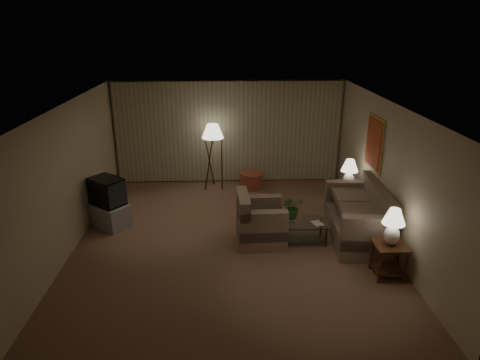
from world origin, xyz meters
The scene contains 16 objects.
ground centered at (0.00, 0.00, 0.00)m, with size 7.00×7.00×0.00m, color #8D634E.
room_shell centered at (0.02, 1.51, 1.75)m, with size 6.04×7.02×2.72m.
sofa centered at (2.50, 0.01, 0.44)m, with size 2.11×1.26×0.88m.
armchair centered at (0.60, -0.05, 0.40)m, with size 1.04×0.99×0.80m.
side_table_near centered at (2.65, -1.34, 0.41)m, with size 0.54×0.54×0.60m.
side_table_far centered at (2.65, 1.26, 0.39)m, with size 0.44×0.37×0.60m.
table_lamp_near centered at (2.65, -1.34, 0.98)m, with size 0.37×0.37×0.65m.
table_lamp_far centered at (2.65, 1.26, 0.99)m, with size 0.38×0.38×0.66m.
coffee_table centered at (1.34, -0.09, 0.28)m, with size 1.11×0.61×0.41m.
tv_cabinet centered at (-2.55, 0.75, 0.25)m, with size 0.98×0.93×0.50m, color #9E9EA0.
crt_tv centered at (-2.55, 0.75, 0.79)m, with size 0.83×0.80×0.58m, color black.
floor_lamp centered at (-0.39, 2.88, 0.89)m, with size 0.55×0.55×1.69m.
ottoman centered at (0.59, 2.89, 0.20)m, with size 0.60×0.60×0.40m, color #A75338.
vase centered at (1.19, -0.09, 0.49)m, with size 0.14×0.14×0.15m, color white.
flowers centered at (1.19, -0.09, 0.80)m, with size 0.42×0.36×0.46m, color #366A2F.
book centered at (1.59, -0.19, 0.42)m, with size 0.18×0.25×0.02m, color olive.
Camera 1 is at (-0.10, -7.55, 4.09)m, focal length 32.00 mm.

